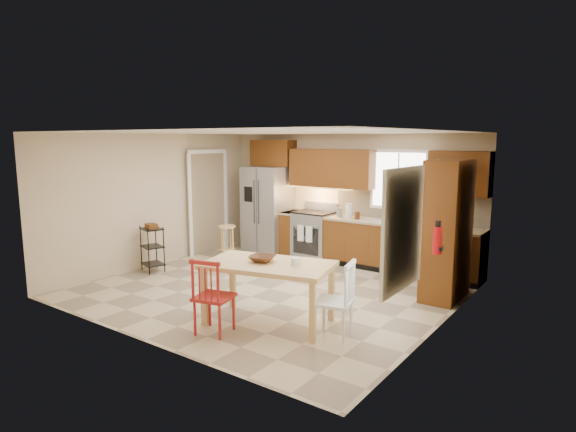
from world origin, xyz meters
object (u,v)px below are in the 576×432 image
Objects in this scene: utility_cart at (152,249)px; dining_table at (269,294)px; range_stove at (314,235)px; bar_stool at (227,243)px; pantry at (447,230)px; table_bowl at (262,262)px; fire_extinguisher at (437,241)px; table_jar at (296,263)px; soap_bottle at (409,220)px; chair_red at (214,296)px; chair_white at (334,301)px; refrigerator at (268,209)px.

dining_table is at bearing 5.10° from utility_cart.
range_stove is 1.76m from bar_stool.
pantry reaches higher than table_bowl.
fire_extinguisher is at bearing 23.04° from dining_table.
table_bowl is 0.47m from table_jar.
dining_table is (1.42, -3.34, -0.06)m from range_stove.
chair_red is (-0.96, -3.91, -0.51)m from soap_bottle.
soap_bottle reaches higher than bar_stool.
table_jar is (-1.40, -1.20, -0.26)m from fire_extinguisher.
dining_table is 3.34m from utility_cart.
table_jar is (-0.59, 0.05, 0.36)m from chair_white.
table_bowl is 3.47m from bar_stool.
table_jar is 3.70m from utility_cart.
dining_table is at bearing 79.38° from chair_white.
soap_bottle is 3.17m from table_jar.
soap_bottle is at bearing 136.55° from pantry.
fire_extinguisher is (4.33, -1.98, 0.19)m from refrigerator.
refrigerator reaches higher than chair_white.
fire_extinguisher reaches higher than table_bowl.
pantry is (4.13, -0.93, 0.14)m from refrigerator.
refrigerator is 4.76m from fire_extinguisher.
utility_cart is at bearing -161.47° from pantry.
fire_extinguisher reaches higher than chair_white.
chair_red is 3.23m from utility_cart.
table_jar is 3.78m from bar_stool.
dining_table is at bearing 0.00° from table_bowl.
refrigerator is 3.18m from soap_bottle.
dining_table is 0.95m from chair_white.
pantry reaches higher than range_stove.
refrigerator is at bearing 105.86° from chair_red.
chair_red is at bearing -7.64° from utility_cart.
table_bowl is (-1.86, -1.31, -0.29)m from fire_extinguisher.
soap_bottle is 2.27m from fire_extinguisher.
range_stove is 1.33× the size of bar_stool.
bar_stool is at bearing 127.87° from dining_table.
fire_extinguisher is (0.20, -1.05, 0.05)m from pantry.
refrigerator is 1.24m from bar_stool.
bar_stool is 0.82× the size of utility_cart.
table_jar is 0.21× the size of bar_stool.
pantry is at bearing -12.62° from refrigerator.
chair_red is at bearing -133.29° from table_jar.
fire_extinguisher is at bearing 35.13° from table_bowl.
chair_white is (0.34, -3.21, -0.51)m from soap_bottle.
chair_white is at bearing -122.65° from fire_extinguisher.
range_stove is (1.15, 0.06, -0.45)m from refrigerator.
soap_bottle is 0.28× the size of bar_stool.
refrigerator is 4.20m from dining_table.
fire_extinguisher is 2.30m from dining_table.
pantry reaches higher than bar_stool.
soap_bottle is at bearing 77.73° from table_bowl.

